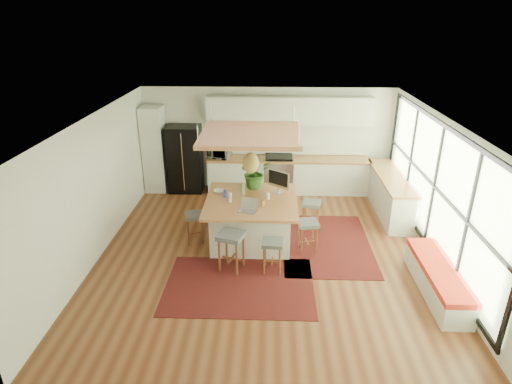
{
  "coord_description": "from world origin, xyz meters",
  "views": [
    {
      "loc": [
        0.09,
        -7.38,
        4.45
      ],
      "look_at": [
        -0.2,
        0.5,
        1.1
      ],
      "focal_mm": 29.86,
      "sensor_mm": 36.0,
      "label": 1
    }
  ],
  "objects_px": {
    "stool_right_back": "(311,214)",
    "laptop": "(248,206)",
    "island_plant": "(255,175)",
    "island": "(251,220)",
    "monitor": "(278,181)",
    "stool_near_left": "(232,253)",
    "fridge": "(185,157)",
    "stool_left_side": "(195,226)",
    "stool_near_right": "(272,254)",
    "stool_right_front": "(308,235)",
    "microwave": "(219,150)"
  },
  "relations": [
    {
      "from": "island",
      "to": "stool_right_back",
      "type": "bearing_deg",
      "value": 24.08
    },
    {
      "from": "stool_near_right",
      "to": "island_plant",
      "type": "distance_m",
      "value": 2.03
    },
    {
      "from": "fridge",
      "to": "stool_right_back",
      "type": "height_order",
      "value": "fridge"
    },
    {
      "from": "laptop",
      "to": "island_plant",
      "type": "xyz_separation_m",
      "value": [
        0.09,
        1.21,
        0.16
      ]
    },
    {
      "from": "laptop",
      "to": "island_plant",
      "type": "relative_size",
      "value": 0.5
    },
    {
      "from": "stool_right_front",
      "to": "stool_left_side",
      "type": "bearing_deg",
      "value": 172.59
    },
    {
      "from": "microwave",
      "to": "island_plant",
      "type": "distance_m",
      "value": 2.27
    },
    {
      "from": "fridge",
      "to": "stool_right_front",
      "type": "distance_m",
      "value": 4.34
    },
    {
      "from": "stool_right_back",
      "to": "laptop",
      "type": "distance_m",
      "value": 1.88
    },
    {
      "from": "fridge",
      "to": "stool_near_right",
      "type": "xyz_separation_m",
      "value": [
        2.31,
        -3.82,
        -0.57
      ]
    },
    {
      "from": "island",
      "to": "island_plant",
      "type": "relative_size",
      "value": 2.6
    },
    {
      "from": "stool_near_left",
      "to": "stool_right_back",
      "type": "relative_size",
      "value": 1.17
    },
    {
      "from": "stool_near_left",
      "to": "fridge",
      "type": "bearing_deg",
      "value": 112.21
    },
    {
      "from": "island",
      "to": "stool_left_side",
      "type": "height_order",
      "value": "island"
    },
    {
      "from": "fridge",
      "to": "island",
      "type": "relative_size",
      "value": 0.95
    },
    {
      "from": "fridge",
      "to": "island",
      "type": "distance_m",
      "value": 3.31
    },
    {
      "from": "fridge",
      "to": "island_plant",
      "type": "distance_m",
      "value": 2.8
    },
    {
      "from": "stool_near_right",
      "to": "microwave",
      "type": "height_order",
      "value": "microwave"
    },
    {
      "from": "stool_right_front",
      "to": "laptop",
      "type": "bearing_deg",
      "value": -172.68
    },
    {
      "from": "island_plant",
      "to": "microwave",
      "type": "bearing_deg",
      "value": 116.34
    },
    {
      "from": "stool_near_left",
      "to": "stool_right_back",
      "type": "xyz_separation_m",
      "value": [
        1.6,
        1.7,
        0.0
      ]
    },
    {
      "from": "stool_near_left",
      "to": "stool_right_front",
      "type": "xyz_separation_m",
      "value": [
        1.45,
        0.73,
        0.0
      ]
    },
    {
      "from": "stool_left_side",
      "to": "microwave",
      "type": "xyz_separation_m",
      "value": [
        0.21,
        2.79,
        0.76
      ]
    },
    {
      "from": "stool_right_back",
      "to": "island_plant",
      "type": "height_order",
      "value": "island_plant"
    },
    {
      "from": "fridge",
      "to": "stool_right_back",
      "type": "bearing_deg",
      "value": -34.96
    },
    {
      "from": "stool_near_right",
      "to": "stool_left_side",
      "type": "relative_size",
      "value": 0.98
    },
    {
      "from": "monitor",
      "to": "stool_right_front",
      "type": "bearing_deg",
      "value": -16.46
    },
    {
      "from": "stool_left_side",
      "to": "laptop",
      "type": "bearing_deg",
      "value": -21.93
    },
    {
      "from": "stool_right_front",
      "to": "monitor",
      "type": "relative_size",
      "value": 1.23
    },
    {
      "from": "island",
      "to": "stool_near_left",
      "type": "distance_m",
      "value": 1.17
    },
    {
      "from": "stool_near_right",
      "to": "island_plant",
      "type": "height_order",
      "value": "island_plant"
    },
    {
      "from": "stool_right_front",
      "to": "laptop",
      "type": "xyz_separation_m",
      "value": [
        -1.18,
        -0.15,
        0.7
      ]
    },
    {
      "from": "island",
      "to": "stool_right_front",
      "type": "bearing_deg",
      "value": -19.23
    },
    {
      "from": "stool_left_side",
      "to": "laptop",
      "type": "distance_m",
      "value": 1.39
    },
    {
      "from": "stool_left_side",
      "to": "island",
      "type": "bearing_deg",
      "value": 4.76
    },
    {
      "from": "stool_near_left",
      "to": "stool_near_right",
      "type": "distance_m",
      "value": 0.75
    },
    {
      "from": "island",
      "to": "monitor",
      "type": "bearing_deg",
      "value": 35.29
    },
    {
      "from": "stool_right_back",
      "to": "island_plant",
      "type": "bearing_deg",
      "value": 175.83
    },
    {
      "from": "laptop",
      "to": "stool_near_left",
      "type": "bearing_deg",
      "value": -100.37
    },
    {
      "from": "fridge",
      "to": "monitor",
      "type": "xyz_separation_m",
      "value": [
        2.42,
        -2.3,
        0.26
      ]
    },
    {
      "from": "microwave",
      "to": "island",
      "type": "bearing_deg",
      "value": -55.62
    },
    {
      "from": "island",
      "to": "laptop",
      "type": "height_order",
      "value": "laptop"
    },
    {
      "from": "monitor",
      "to": "stool_near_right",
      "type": "bearing_deg",
      "value": -57.35
    },
    {
      "from": "fridge",
      "to": "stool_near_left",
      "type": "relative_size",
      "value": 2.33
    },
    {
      "from": "island",
      "to": "stool_near_left",
      "type": "height_order",
      "value": "island"
    },
    {
      "from": "fridge",
      "to": "stool_near_right",
      "type": "bearing_deg",
      "value": -60.07
    },
    {
      "from": "stool_right_back",
      "to": "stool_left_side",
      "type": "height_order",
      "value": "stool_right_back"
    },
    {
      "from": "stool_near_right",
      "to": "stool_left_side",
      "type": "height_order",
      "value": "stool_left_side"
    },
    {
      "from": "stool_near_left",
      "to": "stool_right_front",
      "type": "distance_m",
      "value": 1.62
    },
    {
      "from": "stool_right_front",
      "to": "stool_left_side",
      "type": "xyz_separation_m",
      "value": [
        -2.3,
        0.3,
        0.0
      ]
    }
  ]
}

